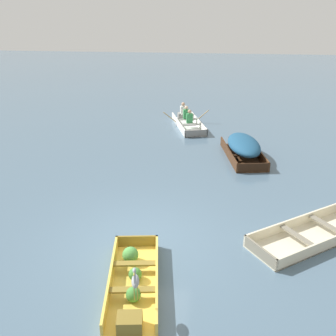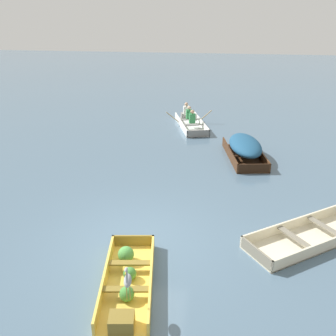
% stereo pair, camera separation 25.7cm
% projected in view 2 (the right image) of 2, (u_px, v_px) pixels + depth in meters
% --- Properties ---
extents(ground_plane, '(80.00, 80.00, 0.00)m').
position_uv_depth(ground_plane, '(136.00, 241.00, 9.27)').
color(ground_plane, slate).
extents(dinghy_yellow_foreground, '(1.38, 2.84, 0.41)m').
position_uv_depth(dinghy_yellow_foreground, '(127.00, 280.00, 7.76)').
color(dinghy_yellow_foreground, '#E5BC47').
rests_on(dinghy_yellow_foreground, ground).
extents(skiff_cream_near_moored, '(3.44, 2.90, 0.32)m').
position_uv_depth(skiff_cream_near_moored, '(313.00, 235.00, 9.35)').
color(skiff_cream_near_moored, beige).
rests_on(skiff_cream_near_moored, ground).
extents(skiff_dark_varnish_mid_moored, '(1.68, 3.09, 0.80)m').
position_uv_depth(skiff_dark_varnish_mid_moored, '(245.00, 147.00, 14.18)').
color(skiff_dark_varnish_mid_moored, '#4C2D19').
rests_on(skiff_dark_varnish_mid_moored, ground).
extents(rowboat_white_with_crew, '(2.21, 3.31, 0.90)m').
position_uv_depth(rowboat_white_with_crew, '(190.00, 122.00, 18.09)').
color(rowboat_white_with_crew, white).
rests_on(rowboat_white_with_crew, ground).
extents(heron_on_dinghy, '(0.19, 0.46, 0.84)m').
position_uv_depth(heron_on_dinghy, '(128.00, 280.00, 6.68)').
color(heron_on_dinghy, olive).
rests_on(heron_on_dinghy, dinghy_yellow_foreground).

